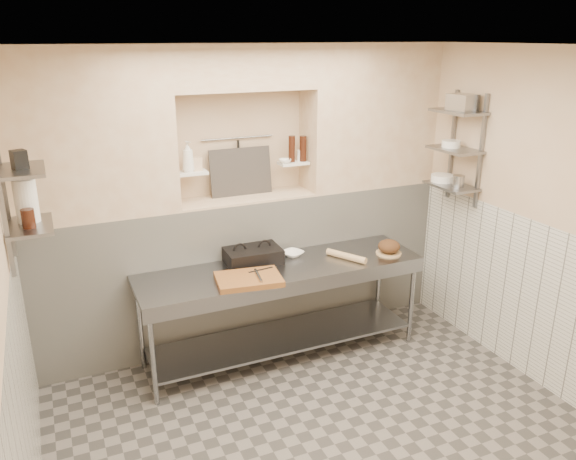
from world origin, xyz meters
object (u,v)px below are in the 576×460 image
bowl_alcove (285,161)px  prep_table (282,293)px  panini_press (252,255)px  bottle_soap (188,157)px  jug_left (26,201)px  bread_loaf (389,246)px  mixing_bowl (293,254)px  rolling_pin (346,256)px  cutting_board (249,279)px

bowl_alcove → prep_table: bearing=-116.1°
panini_press → bottle_soap: 1.05m
panini_press → jug_left: bearing=-169.0°
panini_press → bottle_soap: bearing=144.8°
jug_left → bread_loaf: bearing=-1.0°
mixing_bowl → bowl_alcove: 0.88m
prep_table → rolling_pin: 0.68m
cutting_board → bottle_soap: bottle_soap is taller
panini_press → rolling_pin: panini_press is taller
bread_loaf → rolling_pin: bearing=174.3°
rolling_pin → panini_press: bearing=160.3°
prep_table → bread_loaf: bearing=-6.3°
panini_press → mixing_bowl: 0.40m
prep_table → bread_loaf: size_ratio=12.49×
mixing_bowl → rolling_pin: rolling_pin is taller
cutting_board → bottle_soap: 1.22m
rolling_pin → prep_table: bearing=173.2°
bread_loaf → jug_left: (-3.03, 0.05, 0.79)m
mixing_bowl → bread_loaf: bread_loaf is taller
mixing_bowl → panini_press: bearing=177.2°
prep_table → panini_press: bearing=132.8°
cutting_board → jug_left: size_ratio=1.75×
bread_loaf → bottle_soap: bottle_soap is taller
panini_press → jug_left: jug_left is taller
prep_table → cutting_board: bearing=-154.6°
jug_left → mixing_bowl: bearing=6.9°
panini_press → mixing_bowl: bearing=-0.9°
cutting_board → mixing_bowl: bearing=33.4°
bottle_soap → jug_left: bottle_soap is taller
panini_press → mixing_bowl: panini_press is taller
prep_table → jug_left: (-1.98, -0.07, 1.12)m
panini_press → bread_loaf: bread_loaf is taller
panini_press → jug_left: 1.97m
cutting_board → rolling_pin: 1.01m
bread_loaf → jug_left: jug_left is taller
mixing_bowl → bowl_alcove: bowl_alcove is taller
jug_left → panini_press: bearing=9.1°
jug_left → bottle_soap: bearing=25.6°
bottle_soap → jug_left: bearing=-154.4°
bowl_alcove → panini_press: bearing=-144.9°
panini_press → bread_loaf: bearing=-13.1°
panini_press → bottle_soap: bottle_soap is taller
mixing_bowl → jug_left: jug_left is taller
bread_loaf → bowl_alcove: bearing=139.6°
cutting_board → bottle_soap: size_ratio=1.97×
prep_table → mixing_bowl: 0.39m
mixing_bowl → bowl_alcove: size_ratio=1.58×
panini_press → bowl_alcove: (0.47, 0.33, 0.76)m
bowl_alcove → cutting_board: bearing=-131.8°
cutting_board → mixing_bowl: (0.58, 0.38, -0.00)m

